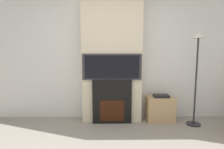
{
  "coord_description": "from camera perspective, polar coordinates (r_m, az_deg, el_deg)",
  "views": [
    {
      "loc": [
        -0.04,
        -1.54,
        1.33
      ],
      "look_at": [
        0.0,
        1.71,
        0.94
      ],
      "focal_mm": 28.0,
      "sensor_mm": 36.0,
      "label": 1
    }
  ],
  "objects": [
    {
      "name": "media_stand",
      "position": [
        3.63,
        15.45,
        -10.63
      ],
      "size": [
        0.53,
        0.32,
        0.54
      ],
      "color": "tan",
      "rests_on": "ground_plane"
    },
    {
      "name": "chimney_breast",
      "position": [
        3.4,
        -0.03,
        7.26
      ],
      "size": [
        1.14,
        0.29,
        2.7
      ],
      "color": "beige",
      "rests_on": "ground_plane"
    },
    {
      "name": "fireplace",
      "position": [
        3.38,
        0.0,
        -8.77
      ],
      "size": [
        0.74,
        0.15,
        0.84
      ],
      "color": "black",
      "rests_on": "ground_plane"
    },
    {
      "name": "floor_lamp",
      "position": [
        3.49,
        26.02,
        3.62
      ],
      "size": [
        0.25,
        0.25,
        1.7
      ],
      "color": "#262628",
      "rests_on": "ground_plane"
    },
    {
      "name": "wall_back",
      "position": [
        3.57,
        -0.07,
        7.25
      ],
      "size": [
        6.0,
        0.06,
        2.7
      ],
      "color": "silver",
      "rests_on": "ground_plane"
    },
    {
      "name": "television",
      "position": [
        3.26,
        0.0,
        2.52
      ],
      "size": [
        1.1,
        0.07,
        0.48
      ],
      "color": "#2D2D33",
      "rests_on": "fireplace"
    }
  ]
}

